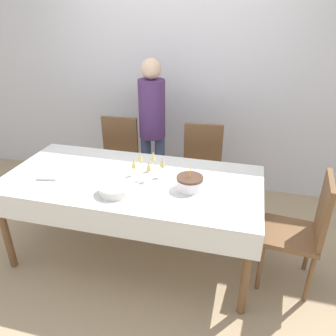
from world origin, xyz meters
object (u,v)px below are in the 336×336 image
object	(u,v)px
dining_chair_far_right	(202,167)
dining_chair_right_end	(303,228)
champagne_tray	(148,167)
person_standing	(152,120)
dining_chair_far_left	(118,158)
birthday_cake	(190,183)
plate_stack_main	(116,189)
plate_stack_dessert	(130,177)

from	to	relation	value
dining_chair_far_right	dining_chair_right_end	world-z (taller)	same
champagne_tray	person_standing	bearing A→B (deg)	104.56
dining_chair_far_left	birthday_cake	world-z (taller)	dining_chair_far_left
champagne_tray	plate_stack_main	bearing A→B (deg)	-114.27
person_standing	champagne_tray	bearing A→B (deg)	-75.44
champagne_tray	plate_stack_main	size ratio (longest dim) A/B	1.32
dining_chair_right_end	person_standing	world-z (taller)	person_standing
plate_stack_main	dining_chair_far_right	bearing A→B (deg)	65.15
champagne_tray	plate_stack_dessert	distance (m)	0.17
birthday_cake	person_standing	bearing A→B (deg)	120.78
birthday_cake	person_standing	world-z (taller)	person_standing
dining_chair_far_right	plate_stack_dessert	distance (m)	0.98
birthday_cake	plate_stack_dessert	size ratio (longest dim) A/B	1.02
dining_chair_far_left	champagne_tray	size ratio (longest dim) A/B	2.92
dining_chair_far_right	plate_stack_main	distance (m)	1.21
plate_stack_dessert	person_standing	xyz separation A→B (m)	(-0.11, 0.99, 0.16)
dining_chair_far_left	birthday_cake	xyz separation A→B (m)	(0.97, -0.87, 0.29)
birthday_cake	plate_stack_dessert	xyz separation A→B (m)	(-0.50, 0.04, -0.04)
plate_stack_dessert	dining_chair_right_end	bearing A→B (deg)	0.07
champagne_tray	plate_stack_main	world-z (taller)	champagne_tray
plate_stack_main	person_standing	world-z (taller)	person_standing
dining_chair_right_end	champagne_tray	bearing A→B (deg)	175.76
plate_stack_main	plate_stack_dessert	bearing A→B (deg)	83.16
dining_chair_far_left	dining_chair_right_end	distance (m)	2.02
dining_chair_far_right	person_standing	world-z (taller)	person_standing
dining_chair_far_right	champagne_tray	distance (m)	0.87
dining_chair_far_left	plate_stack_main	size ratio (longest dim) A/B	3.86
dining_chair_far_right	dining_chair_far_left	bearing A→B (deg)	179.98
dining_chair_far_right	birthday_cake	world-z (taller)	dining_chair_far_right
dining_chair_right_end	birthday_cake	world-z (taller)	dining_chair_right_end
dining_chair_far_left	dining_chair_far_right	size ratio (longest dim) A/B	1.00
dining_chair_far_right	plate_stack_main	xyz separation A→B (m)	(-0.49, -1.07, 0.27)
plate_stack_dessert	dining_chair_far_left	bearing A→B (deg)	119.28
champagne_tray	dining_chair_right_end	bearing A→B (deg)	-4.24
dining_chair_far_right	birthday_cake	bearing A→B (deg)	-87.71
plate_stack_dessert	person_standing	bearing A→B (deg)	96.39
dining_chair_right_end	dining_chair_far_left	bearing A→B (deg)	155.82
dining_chair_far_left	person_standing	world-z (taller)	person_standing
plate_stack_dessert	person_standing	world-z (taller)	person_standing
dining_chair_right_end	birthday_cake	bearing A→B (deg)	-177.53
birthday_cake	champagne_tray	world-z (taller)	champagne_tray
dining_chair_right_end	plate_stack_main	distance (m)	1.45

